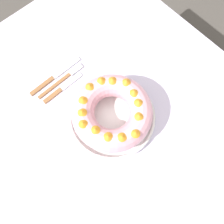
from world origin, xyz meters
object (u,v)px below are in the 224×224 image
object	(u,v)px
bundt_cake	(112,112)
cake_knife	(60,90)
serving_knife	(52,78)
serving_dish	(112,117)
fork	(64,79)

from	to	relation	value
bundt_cake	cake_knife	bearing A→B (deg)	-161.71
cake_knife	serving_knife	bearing A→B (deg)	175.31
bundt_cake	serving_dish	bearing A→B (deg)	19.77
fork	cake_knife	bearing A→B (deg)	-52.79
bundt_cake	cake_knife	world-z (taller)	bundt_cake
bundt_cake	serving_knife	xyz separation A→B (m)	(-0.28, -0.07, -0.07)
cake_knife	serving_dish	bearing A→B (deg)	19.88
serving_dish	fork	distance (m)	0.25
serving_dish	serving_knife	distance (m)	0.29
serving_dish	bundt_cake	world-z (taller)	bundt_cake
serving_dish	cake_knife	world-z (taller)	serving_dish
serving_knife	cake_knife	size ratio (longest dim) A/B	1.33
serving_knife	cake_knife	xyz separation A→B (m)	(0.06, -0.01, 0.00)
bundt_cake	cake_knife	xyz separation A→B (m)	(-0.22, -0.07, -0.07)
bundt_cake	serving_knife	bearing A→B (deg)	-166.79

